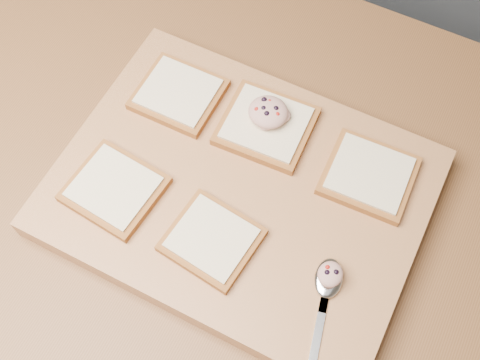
# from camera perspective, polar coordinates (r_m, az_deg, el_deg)

# --- Properties ---
(ground) EXTENTS (4.00, 4.00, 0.00)m
(ground) POSITION_cam_1_polar(r_m,az_deg,el_deg) (1.73, -4.66, -11.61)
(ground) COLOR #515459
(ground) RESTS_ON ground
(island_counter) EXTENTS (2.00, 0.80, 0.90)m
(island_counter) POSITION_cam_1_polar(r_m,az_deg,el_deg) (1.30, -6.11, -6.28)
(island_counter) COLOR slate
(island_counter) RESTS_ON ground
(cutting_board) EXTENTS (0.49, 0.37, 0.04)m
(cutting_board) POSITION_cam_1_polar(r_m,az_deg,el_deg) (0.83, 0.00, -1.21)
(cutting_board) COLOR #AB7649
(cutting_board) RESTS_ON island_counter
(bread_far_left) EXTENTS (0.12, 0.11, 0.02)m
(bread_far_left) POSITION_cam_1_polar(r_m,az_deg,el_deg) (0.88, -5.84, 8.13)
(bread_far_left) COLOR brown
(bread_far_left) RESTS_ON cutting_board
(bread_far_center) EXTENTS (0.13, 0.12, 0.02)m
(bread_far_center) POSITION_cam_1_polar(r_m,az_deg,el_deg) (0.85, 2.51, 5.19)
(bread_far_center) COLOR brown
(bread_far_center) RESTS_ON cutting_board
(bread_far_right) EXTENTS (0.12, 0.11, 0.02)m
(bread_far_right) POSITION_cam_1_polar(r_m,az_deg,el_deg) (0.83, 12.12, 0.45)
(bread_far_right) COLOR brown
(bread_far_right) RESTS_ON cutting_board
(bread_near_left) EXTENTS (0.12, 0.12, 0.02)m
(bread_near_left) POSITION_cam_1_polar(r_m,az_deg,el_deg) (0.82, -11.83, -0.81)
(bread_near_left) COLOR brown
(bread_near_left) RESTS_ON cutting_board
(bread_near_center) EXTENTS (0.12, 0.11, 0.02)m
(bread_near_center) POSITION_cam_1_polar(r_m,az_deg,el_deg) (0.77, -2.68, -5.66)
(bread_near_center) COLOR brown
(bread_near_center) RESTS_ON cutting_board
(tuna_salad_dollop) EXTENTS (0.06, 0.05, 0.03)m
(tuna_salad_dollop) POSITION_cam_1_polar(r_m,az_deg,el_deg) (0.83, 2.69, 6.47)
(tuna_salad_dollop) COLOR tan
(tuna_salad_dollop) RESTS_ON bread_far_center
(spoon) EXTENTS (0.06, 0.18, 0.01)m
(spoon) POSITION_cam_1_polar(r_m,az_deg,el_deg) (0.76, 8.23, -10.10)
(spoon) COLOR silver
(spoon) RESTS_ON cutting_board
(spoon_salad) EXTENTS (0.03, 0.03, 0.02)m
(spoon_salad) POSITION_cam_1_polar(r_m,az_deg,el_deg) (0.75, 8.56, -8.82)
(spoon_salad) COLOR tan
(spoon_salad) RESTS_ON spoon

